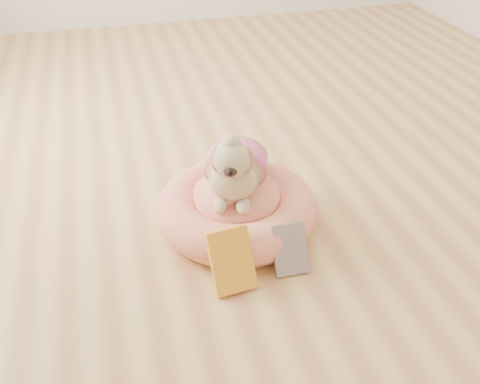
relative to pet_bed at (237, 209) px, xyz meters
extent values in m
plane|color=#B87B4C|center=(0.32, 0.47, -0.08)|extent=(4.50, 4.50, 0.00)
cylinder|color=#F88461|center=(0.00, 0.00, -0.03)|extent=(0.45, 0.45, 0.09)
torus|color=#F88461|center=(0.00, 0.00, 0.00)|extent=(0.62, 0.62, 0.16)
cylinder|color=#F88461|center=(0.00, 0.00, 0.04)|extent=(0.33, 0.33, 0.09)
cube|color=yellow|center=(-0.10, -0.32, 0.02)|extent=(0.16, 0.15, 0.20)
cube|color=white|center=(0.12, -0.29, 0.01)|extent=(0.12, 0.10, 0.17)
camera|label=1|loc=(-0.42, -1.63, 1.24)|focal=40.00mm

